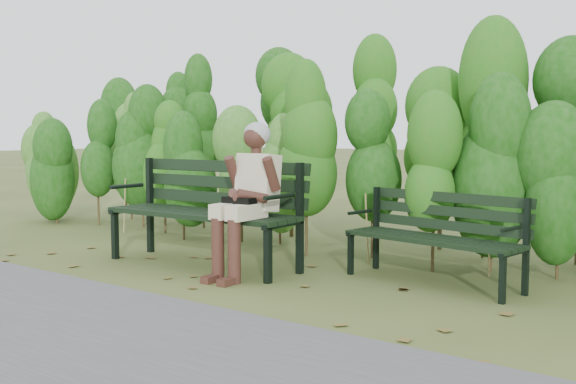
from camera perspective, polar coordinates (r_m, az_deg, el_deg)
The scene contains 7 objects.
ground at distance 5.92m, azimuth -2.04°, elevation -7.49°, with size 80.00×80.00×0.00m, color #404C23.
footpath at distance 4.48m, azimuth -20.32°, elevation -11.91°, with size 60.00×2.50×0.01m, color #474749.
hedge_band at distance 7.33m, azimuth 7.10°, elevation 4.81°, with size 11.04×1.67×2.42m.
leaf_litter at distance 5.97m, azimuth -1.93°, elevation -7.36°, with size 5.73×2.13×0.01m.
bench_left at distance 6.59m, azimuth -6.68°, elevation -0.96°, with size 2.05×0.72×1.02m.
bench_right at distance 5.89m, azimuth 12.58°, elevation -3.16°, with size 1.61×0.73×0.78m.
seated_woman at distance 6.01m, azimuth -3.40°, elevation 0.33°, with size 0.53×0.77×1.38m.
Camera 1 is at (3.62, -4.51, 1.29)m, focal length 42.00 mm.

